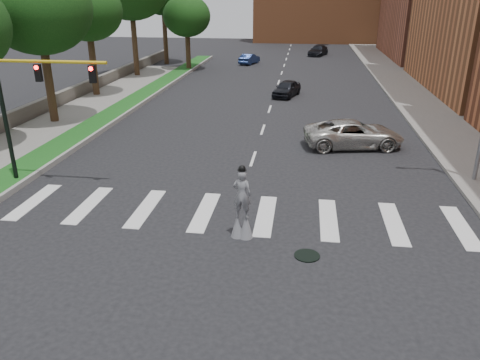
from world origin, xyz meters
TOP-DOWN VIEW (x-y plane):
  - ground_plane at (0.00, 0.00)m, footprint 160.00×160.00m
  - grass_median at (-11.50, 20.00)m, footprint 2.00×60.00m
  - median_curb at (-10.45, 20.00)m, footprint 0.20×60.00m
  - sidewalk_left at (-14.50, 10.00)m, footprint 4.00×60.00m
  - sidewalk_right at (12.50, 25.00)m, footprint 5.00×90.00m
  - stone_wall at (-17.00, 22.00)m, footprint 0.50×56.00m
  - manhole at (3.00, -2.00)m, footprint 0.90×0.90m
  - traffic_signal at (-9.78, 3.00)m, footprint 5.30×0.23m
  - stilt_performer at (0.55, -0.92)m, footprint 0.84×0.56m
  - suv_crossing at (5.66, 10.96)m, footprint 6.18×3.68m
  - car_near at (1.10, 25.07)m, footprint 2.72×4.38m
  - car_mid at (-4.51, 44.59)m, footprint 2.45×4.17m
  - car_far at (4.41, 54.62)m, footprint 3.39×5.30m
  - tree_2 at (-14.70, 13.68)m, footprint 6.92×6.92m
  - tree_3 at (-15.61, 22.83)m, footprint 5.84×5.84m
  - tree_6 at (-11.06, 38.67)m, footprint 5.43×5.43m

SIDE VIEW (x-z plane):
  - ground_plane at x=0.00m, z-range 0.00..0.00m
  - manhole at x=3.00m, z-range 0.00..0.04m
  - sidewalk_left at x=-14.50m, z-range 0.00..0.18m
  - sidewalk_right at x=12.50m, z-range 0.00..0.18m
  - grass_median at x=-11.50m, z-range 0.00..0.25m
  - median_curb at x=-10.45m, z-range 0.00..0.28m
  - stone_wall at x=-17.00m, z-range 0.00..1.10m
  - car_mid at x=-4.51m, z-range 0.00..1.30m
  - car_near at x=1.10m, z-range 0.00..1.39m
  - car_far at x=4.41m, z-range 0.00..1.43m
  - suv_crossing at x=5.66m, z-range 0.00..1.61m
  - stilt_performer at x=0.55m, z-range -0.27..2.61m
  - traffic_signal at x=-9.78m, z-range 1.05..7.25m
  - tree_6 at x=-11.06m, z-range 1.84..10.21m
  - tree_3 at x=-15.61m, z-range 2.30..11.97m
  - tree_2 at x=-14.70m, z-range 2.31..12.88m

